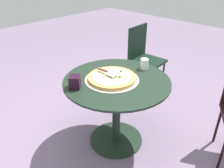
% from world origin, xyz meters
% --- Properties ---
extents(ground_plane, '(10.00, 10.00, 0.00)m').
position_xyz_m(ground_plane, '(0.00, 0.00, 0.00)').
color(ground_plane, slate).
extents(patio_table, '(0.94, 0.94, 0.69)m').
position_xyz_m(patio_table, '(0.00, 0.00, 0.49)').
color(patio_table, black).
rests_on(patio_table, ground).
extents(pizza_on_tray, '(0.47, 0.47, 0.05)m').
position_xyz_m(pizza_on_tray, '(0.03, 0.03, 0.71)').
color(pizza_on_tray, silver).
rests_on(pizza_on_tray, patio_table).
extents(pizza_server, '(0.21, 0.09, 0.02)m').
position_xyz_m(pizza_server, '(0.09, 0.03, 0.74)').
color(pizza_server, silver).
rests_on(pizza_server, pizza_on_tray).
extents(drinking_cup, '(0.08, 0.08, 0.10)m').
position_xyz_m(drinking_cup, '(-0.03, -0.35, 0.74)').
color(drinking_cup, white).
rests_on(drinking_cup, patio_table).
extents(napkin_dispenser, '(0.13, 0.13, 0.10)m').
position_xyz_m(napkin_dispenser, '(0.15, 0.33, 0.74)').
color(napkin_dispenser, black).
rests_on(napkin_dispenser, patio_table).
extents(patio_chair_near, '(0.40, 0.40, 0.88)m').
position_xyz_m(patio_chair_near, '(0.46, -1.00, 0.51)').
color(patio_chair_near, black).
rests_on(patio_chair_near, ground).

